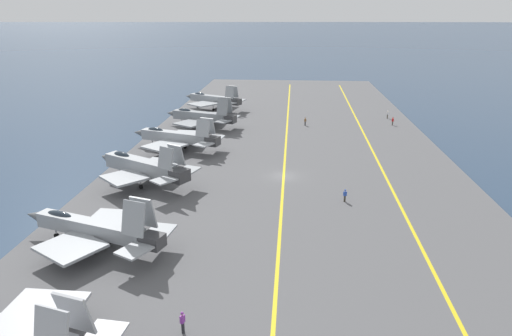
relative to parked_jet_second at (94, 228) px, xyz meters
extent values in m
plane|color=navy|center=(22.70, -18.34, -2.59)|extent=(2000.00, 2000.00, 0.00)
cube|color=#565659|center=(22.70, -18.34, -2.39)|extent=(193.18, 53.27, 0.40)
cube|color=yellow|center=(22.70, -32.99, -2.18)|extent=(173.85, 2.82, 0.01)
cube|color=yellow|center=(22.70, -18.34, -2.18)|extent=(173.86, 0.36, 0.01)
cube|color=#A8AAAF|center=(-12.74, -1.39, -0.37)|extent=(5.24, 5.48, 0.28)
cube|color=#A8AAAF|center=(-18.55, -5.68, 2.70)|extent=(1.51, 2.52, 3.01)
cube|color=#A8AAAF|center=(-16.64, -6.19, 2.70)|extent=(1.51, 2.52, 3.01)
cube|color=#A8AAAF|center=(-15.55, -7.35, 0.24)|extent=(2.99, 2.59, 0.20)
cube|color=#93999E|center=(0.17, 0.53, -0.02)|extent=(5.23, 12.39, 1.51)
cone|color=#5B5E60|center=(2.38, 7.46, -0.02)|extent=(2.08, 2.69, 1.43)
cube|color=#38383A|center=(-2.09, -6.57, -0.02)|extent=(2.27, 2.46, 1.28)
ellipsoid|color=#232D38|center=(1.32, 4.16, 0.69)|extent=(1.71, 3.15, 0.83)
cube|color=#93999E|center=(-2.97, 1.08, -0.51)|extent=(6.93, 7.13, 0.28)
cube|color=#93999E|center=(3.05, -0.83, -0.51)|extent=(5.14, 5.71, 0.28)
cube|color=#93999E|center=(-2.43, -5.04, 2.37)|extent=(1.66, 2.56, 3.23)
cube|color=#93999E|center=(-0.93, -5.51, 2.37)|extent=(1.66, 2.56, 3.23)
cube|color=#93999E|center=(-3.99, -5.43, -0.02)|extent=(3.58, 3.40, 0.20)
cube|color=#93999E|center=(0.11, -6.73, -0.02)|extent=(3.09, 2.72, 0.20)
cylinder|color=#B2B2B7|center=(1.58, 4.96, -1.48)|extent=(0.16, 0.16, 1.41)
cylinder|color=black|center=(1.58, 4.96, -1.89)|extent=(0.39, 0.64, 0.60)
cylinder|color=#B2B2B7|center=(-1.22, -0.36, -1.48)|extent=(0.16, 0.16, 1.41)
cylinder|color=black|center=(-1.22, -0.36, -1.89)|extent=(0.39, 0.64, 0.60)
cylinder|color=#B2B2B7|center=(0.79, -1.00, -1.48)|extent=(0.16, 0.16, 1.41)
cylinder|color=black|center=(0.79, -1.00, -1.89)|extent=(0.39, 0.64, 0.60)
cube|color=#93999E|center=(17.81, 1.07, 0.49)|extent=(7.34, 11.39, 1.90)
cone|color=#5B5E60|center=(21.11, 7.16, 0.49)|extent=(2.66, 2.84, 1.80)
cube|color=#38383A|center=(14.44, -5.17, 0.49)|extent=(2.84, 2.74, 1.61)
ellipsoid|color=#232D38|center=(19.54, 4.26, 1.39)|extent=(2.30, 3.05, 1.04)
cube|color=#93999E|center=(14.75, 2.27, -0.13)|extent=(6.90, 6.93, 0.28)
cube|color=#93999E|center=(20.49, -0.84, -0.13)|extent=(5.77, 6.15, 0.28)
cube|color=#93999E|center=(14.17, -3.56, 2.84)|extent=(1.84, 2.40, 2.76)
cube|color=#93999E|center=(15.93, -4.51, 2.84)|extent=(1.84, 2.40, 2.76)
cube|color=#93999E|center=(12.60, -3.62, 0.49)|extent=(3.60, 3.51, 0.20)
cube|color=#93999E|center=(16.73, -5.86, 0.49)|extent=(3.37, 3.03, 0.20)
cylinder|color=#B2B2B7|center=(19.92, 4.96, -1.32)|extent=(0.16, 0.16, 1.73)
cylinder|color=black|center=(19.92, 4.96, -1.89)|extent=(0.48, 0.63, 0.60)
cylinder|color=#B2B2B7|center=(16.07, 0.64, -1.32)|extent=(0.16, 0.16, 1.73)
cylinder|color=black|center=(16.07, 0.64, -1.89)|extent=(0.48, 0.63, 0.60)
cylinder|color=#B2B2B7|center=(18.40, -0.63, -1.32)|extent=(0.16, 0.16, 1.73)
cylinder|color=black|center=(18.40, -0.63, -1.89)|extent=(0.48, 0.63, 0.60)
cube|color=#9EA3A8|center=(34.38, 0.58, 0.13)|extent=(5.31, 12.26, 1.72)
cone|color=#5B5E60|center=(36.51, 7.41, 0.13)|extent=(2.25, 2.71, 1.63)
cube|color=#38383A|center=(32.20, -6.41, 0.13)|extent=(2.48, 2.49, 1.46)
ellipsoid|color=#232D38|center=(35.49, 4.15, 0.95)|extent=(1.79, 3.14, 0.94)
cube|color=#9EA3A8|center=(30.69, 1.29, -0.43)|extent=(7.68, 7.54, 0.28)
cube|color=#9EA3A8|center=(37.82, -0.93, -0.43)|extent=(6.05, 5.65, 0.28)
cube|color=#9EA3A8|center=(31.73, -4.87, 2.40)|extent=(1.53, 2.48, 2.78)
cube|color=#9EA3A8|center=(33.45, -5.41, 2.40)|extent=(1.53, 2.48, 2.78)
cube|color=#9EA3A8|center=(30.19, -5.26, 0.13)|extent=(3.56, 3.35, 0.20)
cube|color=#9EA3A8|center=(34.50, -6.60, 0.13)|extent=(3.07, 2.67, 0.20)
cylinder|color=#B2B2B7|center=(35.74, 4.95, -1.46)|extent=(0.16, 0.16, 1.46)
cylinder|color=black|center=(35.74, 4.95, -1.89)|extent=(0.39, 0.64, 0.60)
cylinder|color=#B2B2B7|center=(32.86, -0.25, -1.46)|extent=(0.16, 0.16, 1.46)
cylinder|color=black|center=(32.86, -0.25, -1.89)|extent=(0.39, 0.64, 0.60)
cylinder|color=#B2B2B7|center=(35.15, -0.97, -1.46)|extent=(0.16, 0.16, 1.46)
cylinder|color=black|center=(35.15, -0.97, -1.89)|extent=(0.39, 0.64, 0.60)
cube|color=gray|center=(50.56, -0.55, 0.14)|extent=(5.40, 11.67, 1.76)
cone|color=#5B5E60|center=(52.73, 5.91, 0.14)|extent=(2.29, 2.63, 1.67)
cube|color=#38383A|center=(48.35, -7.16, 0.14)|extent=(2.52, 2.45, 1.50)
ellipsoid|color=#232D38|center=(51.70, 2.83, 0.97)|extent=(1.82, 3.01, 0.97)
cube|color=gray|center=(46.87, 0.27, -0.44)|extent=(7.58, 7.37, 0.28)
cube|color=gray|center=(54.00, -2.12, -0.44)|extent=(6.14, 5.51, 0.28)
cube|color=gray|center=(47.87, -5.66, 2.69)|extent=(1.66, 2.42, 3.30)
cube|color=gray|center=(49.63, -6.25, 2.69)|extent=(1.66, 2.42, 3.30)
cube|color=gray|center=(46.34, -5.98, 0.14)|extent=(3.52, 3.29, 0.20)
cube|color=gray|center=(50.66, -7.43, 0.14)|extent=(3.10, 2.61, 0.20)
cylinder|color=#B2B2B7|center=(51.95, 3.58, -1.46)|extent=(0.16, 0.16, 1.44)
cylinder|color=black|center=(51.95, 3.58, -1.89)|extent=(0.40, 0.64, 0.60)
cylinder|color=#B2B2B7|center=(49.02, -1.28, -1.46)|extent=(0.16, 0.16, 1.44)
cylinder|color=black|center=(49.02, -1.28, -1.89)|extent=(0.40, 0.64, 0.60)
cylinder|color=#B2B2B7|center=(51.35, -2.07, -1.46)|extent=(0.16, 0.16, 1.44)
cylinder|color=black|center=(51.35, -2.07, -1.89)|extent=(0.40, 0.64, 0.60)
cube|color=#93999E|center=(68.17, 0.02, 0.43)|extent=(6.76, 11.34, 1.63)
cone|color=#5B5E60|center=(71.25, 6.18, 0.43)|extent=(2.39, 2.70, 1.55)
cube|color=#38383A|center=(65.01, -6.29, 0.43)|extent=(2.54, 2.56, 1.39)
ellipsoid|color=#232D38|center=(69.78, 3.24, 1.20)|extent=(2.09, 2.98, 0.90)
cube|color=#93999E|center=(64.62, 1.34, -0.10)|extent=(7.81, 7.72, 0.28)
cube|color=#93999E|center=(71.35, -2.02, -0.10)|extent=(6.86, 6.28, 0.28)
cube|color=#93999E|center=(64.82, -4.76, 2.61)|extent=(1.77, 2.39, 2.71)
cube|color=#93999E|center=(66.35, -5.52, 2.61)|extent=(1.77, 2.39, 2.71)
cube|color=#93999E|center=(63.25, -4.87, 0.43)|extent=(3.59, 3.47, 0.20)
cube|color=#93999E|center=(67.21, -6.85, 0.43)|extent=(3.32, 2.95, 0.20)
cylinder|color=#B2B2B7|center=(70.14, 3.96, -1.29)|extent=(0.16, 0.16, 1.80)
cylinder|color=black|center=(70.14, 3.96, -1.89)|extent=(0.47, 0.64, 0.60)
cylinder|color=#B2B2B7|center=(66.61, -0.54, -1.29)|extent=(0.16, 0.16, 1.80)
cylinder|color=black|center=(66.61, -0.54, -1.89)|extent=(0.47, 0.64, 0.60)
cylinder|color=#B2B2B7|center=(68.65, -1.57, -1.29)|extent=(0.16, 0.16, 1.80)
cylinder|color=black|center=(68.65, -1.57, -1.89)|extent=(0.47, 0.64, 0.60)
cylinder|color=#383328|center=(13.92, -26.16, -1.79)|extent=(0.24, 0.24, 0.80)
cube|color=#284CB2|center=(13.92, -26.16, -1.12)|extent=(0.39, 0.45, 0.54)
sphere|color=beige|center=(13.92, -26.16, -0.72)|extent=(0.22, 0.22, 0.22)
sphere|color=#284CB2|center=(13.92, -26.16, -0.66)|extent=(0.24, 0.24, 0.24)
cylinder|color=#232328|center=(-11.95, -11.69, -1.73)|extent=(0.24, 0.24, 0.92)
cube|color=purple|center=(-11.95, -11.69, -0.96)|extent=(0.44, 0.35, 0.61)
sphere|color=beige|center=(-11.95, -11.69, -0.53)|extent=(0.22, 0.22, 0.22)
sphere|color=purple|center=(-11.95, -11.69, -0.47)|extent=(0.24, 0.24, 0.24)
cylinder|color=#4C473D|center=(55.54, -40.27, -1.78)|extent=(0.24, 0.24, 0.82)
cube|color=red|center=(55.54, -40.27, -1.07)|extent=(0.40, 0.46, 0.60)
sphere|color=tan|center=(55.54, -40.27, -0.64)|extent=(0.22, 0.22, 0.22)
sphere|color=red|center=(55.54, -40.27, -0.58)|extent=(0.24, 0.24, 0.24)
cylinder|color=#4C473D|center=(61.88, -40.41, -1.73)|extent=(0.24, 0.24, 0.92)
cube|color=white|center=(61.88, -40.41, -0.98)|extent=(0.40, 0.45, 0.59)
sphere|color=beige|center=(61.88, -40.41, -0.55)|extent=(0.22, 0.22, 0.22)
sphere|color=white|center=(61.88, -40.41, -0.49)|extent=(0.24, 0.24, 0.24)
cylinder|color=#232328|center=(53.84, -22.07, -1.76)|extent=(0.24, 0.24, 0.84)
cube|color=brown|center=(53.84, -22.07, -1.07)|extent=(0.45, 0.46, 0.55)
sphere|color=tan|center=(53.84, -22.07, -0.66)|extent=(0.22, 0.22, 0.22)
sphere|color=brown|center=(53.84, -22.07, -0.60)|extent=(0.24, 0.24, 0.24)
camera|label=1|loc=(-39.41, -19.34, 20.44)|focal=32.00mm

